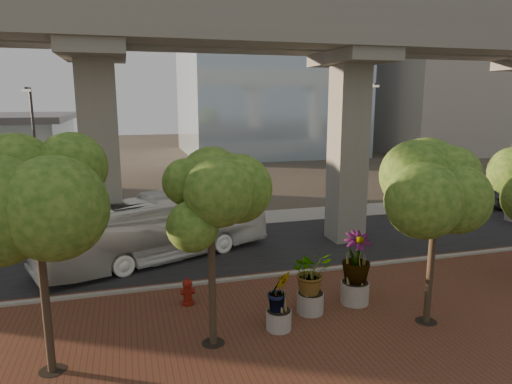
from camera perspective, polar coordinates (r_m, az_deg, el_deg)
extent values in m
plane|color=#3C372B|center=(21.01, -1.44, -8.86)|extent=(160.00, 160.00, 0.00)
cube|color=brown|center=(14.14, 7.24, -19.60)|extent=(70.00, 13.00, 0.06)
cube|color=black|center=(22.83, -2.71, -7.12)|extent=(90.00, 8.00, 0.04)
cube|color=gray|center=(19.18, 0.09, -10.64)|extent=(70.00, 0.25, 0.16)
cube|color=gray|center=(27.99, -5.31, -3.62)|extent=(90.00, 3.00, 0.06)
cube|color=gray|center=(20.33, -1.90, 20.53)|extent=(72.00, 2.40, 1.80)
cube|color=gray|center=(23.42, -3.92, 19.31)|extent=(72.00, 2.40, 1.80)
cube|color=gray|center=(24.70, -4.55, 22.18)|extent=(72.00, 0.12, 1.00)
cube|color=gray|center=(69.97, 22.67, 14.50)|extent=(18.00, 16.00, 24.00)
imported|color=white|center=(21.45, -12.24, -4.46)|extent=(11.01, 6.27, 3.02)
cylinder|color=maroon|center=(17.10, -8.50, -13.53)|extent=(0.45, 0.45, 0.10)
cylinder|color=maroon|center=(16.95, -8.54, -12.42)|extent=(0.30, 0.30, 0.73)
sphere|color=maroon|center=(16.81, -8.58, -11.28)|extent=(0.35, 0.35, 0.35)
cylinder|color=maroon|center=(16.75, -8.60, -10.77)|extent=(0.10, 0.10, 0.13)
cylinder|color=maroon|center=(16.93, -8.55, -12.22)|extent=(0.50, 0.20, 0.20)
cylinder|color=gray|center=(16.31, 6.80, -13.57)|extent=(0.92, 0.92, 0.72)
imported|color=#254E14|center=(15.87, 6.89, -9.88)|extent=(2.05, 2.05, 1.54)
cylinder|color=gray|center=(17.27, 12.24, -12.17)|extent=(1.02, 1.02, 0.79)
imported|color=#254E14|center=(16.78, 12.43, -8.01)|extent=(2.48, 2.48, 1.86)
cylinder|color=#99958A|center=(15.19, 2.86, -15.68)|extent=(0.81, 0.81, 0.63)
imported|color=#254E14|center=(14.76, 2.90, -12.24)|extent=(1.81, 1.81, 1.36)
cylinder|color=#49382A|center=(13.62, -24.76, -12.95)|extent=(0.22, 0.22, 3.72)
cylinder|color=black|center=(14.45, -24.10, -19.68)|extent=(0.70, 0.70, 0.01)
cylinder|color=#49382A|center=(13.88, -5.49, -12.34)|extent=(0.22, 0.22, 3.31)
cylinder|color=black|center=(14.62, -5.36, -18.26)|extent=(0.70, 0.70, 0.01)
cylinder|color=#49382A|center=(16.07, 20.94, -9.18)|extent=(0.22, 0.22, 3.57)
cylinder|color=black|center=(16.76, 20.49, -14.89)|extent=(0.70, 0.70, 0.01)
cylinder|color=#2D2E32|center=(27.16, -25.70, 3.25)|extent=(0.14, 0.14, 7.81)
cube|color=#2D2E32|center=(26.48, -26.62, 11.49)|extent=(0.15, 0.98, 0.15)
cube|color=silver|center=(26.00, -26.79, 11.28)|extent=(0.39, 0.20, 0.12)
cylinder|color=#29282D|center=(29.59, 13.31, 5.00)|extent=(0.14, 0.14, 8.14)
cube|color=#29282D|center=(28.99, 14.19, 12.89)|extent=(0.15, 1.02, 0.15)
cube|color=silver|center=(28.55, 14.70, 12.69)|extent=(0.41, 0.20, 0.12)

